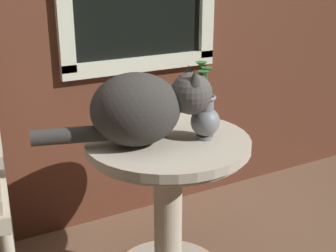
# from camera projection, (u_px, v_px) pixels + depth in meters

# --- Properties ---
(wicker_side_table) EXTENTS (0.63, 0.63, 0.64)m
(wicker_side_table) POSITION_uv_depth(u_px,v_px,m) (168.00, 185.00, 1.81)
(wicker_side_table) COLOR #B2A893
(wicker_side_table) RESTS_ON ground_plane
(cat) EXTENTS (0.64, 0.35, 0.28)m
(cat) POSITION_uv_depth(u_px,v_px,m) (141.00, 108.00, 1.65)
(cat) COLOR #33302D
(cat) RESTS_ON wicker_side_table
(pewter_vase_with_ivy) EXTENTS (0.11, 0.11, 0.29)m
(pewter_vase_with_ivy) POSITION_uv_depth(u_px,v_px,m) (205.00, 116.00, 1.72)
(pewter_vase_with_ivy) COLOR slate
(pewter_vase_with_ivy) RESTS_ON wicker_side_table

